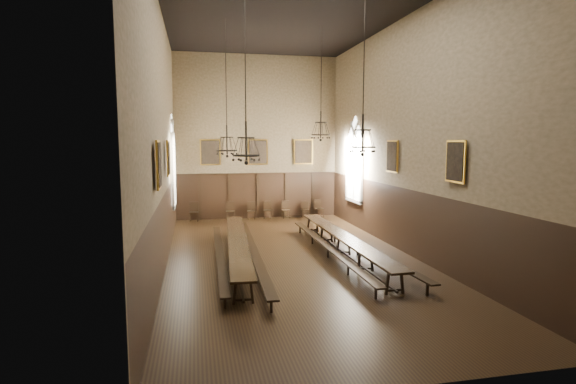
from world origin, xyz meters
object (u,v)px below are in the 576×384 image
object	(u,v)px
chair_6	(305,213)
chandelier_front_right	(363,136)
bench_right_outer	(358,247)
chair_2	(230,214)
chair_5	(286,213)
chair_7	(319,212)
bench_right_inner	(328,250)
table_right	(343,245)
chair_0	(194,216)
chair_3	(251,214)
bench_left_inner	(253,254)
chair_4	(267,213)
bench_left_outer	(220,256)
chandelier_front_left	(246,144)
chandelier_back_right	(321,127)
table_left	(238,250)
chandelier_back_left	(227,141)

from	to	relation	value
chair_6	chandelier_front_right	size ratio (longest dim) A/B	0.18
bench_right_outer	chair_2	bearing A→B (deg)	115.80
chair_5	chair_7	bearing A→B (deg)	-3.61
bench_right_outer	bench_right_inner	bearing A→B (deg)	-173.71
table_right	bench_right_outer	world-z (taller)	table_right
bench_right_inner	chair_0	xyz separation A→B (m)	(-4.89, 8.69, 0.03)
chair_3	chair_6	bearing A→B (deg)	2.84
bench_left_inner	chair_7	xyz separation A→B (m)	(4.89, 8.72, -0.00)
chair_4	chair_5	distance (m)	1.04
bench_left_inner	bench_right_inner	xyz separation A→B (m)	(2.80, 0.04, -0.02)
bench_left_outer	bench_right_outer	distance (m)	5.21
chair_2	chandelier_front_left	world-z (taller)	chandelier_front_left
bench_left_outer	chandelier_front_right	distance (m)	6.49
bench_right_outer	bench_left_outer	bearing A→B (deg)	-177.92
chair_2	chair_4	xyz separation A→B (m)	(2.06, 0.10, -0.02)
chair_6	chair_7	xyz separation A→B (m)	(0.82, -0.02, 0.03)
bench_right_outer	chair_4	world-z (taller)	chair_4
chair_5	bench_right_inner	bearing A→B (deg)	-93.17
table_right	chair_0	xyz separation A→B (m)	(-5.56, 8.51, -0.07)
chair_2	bench_right_inner	bearing A→B (deg)	-72.64
chandelier_front_right	chair_0	bearing A→B (deg)	115.14
chair_3	chair_4	size ratio (longest dim) A/B	0.99
chair_2	chandelier_back_right	world-z (taller)	chandelier_back_right
table_right	bench_right_inner	bearing A→B (deg)	-164.45
table_left	chair_5	distance (m)	9.12
table_right	chair_5	size ratio (longest dim) A/B	10.32
bench_left_inner	chair_6	size ratio (longest dim) A/B	11.63
table_left	chair_2	distance (m)	8.41
table_right	chair_0	bearing A→B (deg)	123.17
table_right	bench_left_inner	distance (m)	3.48
table_right	chandelier_front_right	xyz separation A→B (m)	(-0.33, -2.64, 4.09)
chair_4	chandelier_back_right	bearing A→B (deg)	-68.27
chair_0	chandelier_front_left	world-z (taller)	chandelier_front_left
table_left	chandelier_front_left	bearing A→B (deg)	-88.28
chair_2	chair_6	distance (m)	4.19
chair_4	bench_left_outer	bearing A→B (deg)	-99.58
chair_0	chair_7	world-z (taller)	chair_0
bench_left_outer	chandelier_back_left	xyz separation A→B (m)	(0.48, 2.39, 4.03)
bench_right_inner	chair_4	xyz separation A→B (m)	(-0.87, 8.82, 0.01)
chair_6	bench_left_outer	bearing A→B (deg)	-112.76
chair_2	chair_6	size ratio (longest dim) A/B	1.12
chair_4	bench_right_inner	bearing A→B (deg)	-74.56
chair_0	bench_right_inner	bearing A→B (deg)	-55.32
table_right	chandelier_back_left	size ratio (longest dim) A/B	1.89
chair_2	chair_5	world-z (taller)	chair_2
chair_5	chandelier_front_left	xyz separation A→B (m)	(-3.42, -10.85, 3.96)
chair_0	chandelier_front_right	xyz separation A→B (m)	(5.23, -11.14, 4.16)
chandelier_back_left	chandelier_back_right	size ratio (longest dim) A/B	1.14
table_right	chair_0	world-z (taller)	chair_0
bench_left_outer	chair_3	bearing A→B (deg)	75.92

